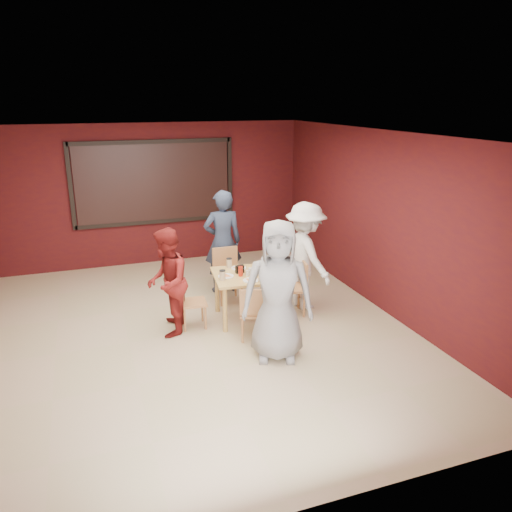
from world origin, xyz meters
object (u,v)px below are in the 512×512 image
object	(u,v)px
chair_front	(254,310)
diner_right	(305,256)
chair_back	(227,271)
diner_back	(223,242)
diner_left	(167,282)
dining_table	(245,280)
diner_front	(278,291)
chair_right	(296,284)
chair_left	(189,300)

from	to	relation	value
chair_front	diner_right	bearing A→B (deg)	36.06
chair_front	chair_back	distance (m)	1.55
diner_back	diner_left	distance (m)	1.79
dining_table	chair_back	bearing A→B (deg)	92.20
diner_right	chair_back	bearing A→B (deg)	45.51
diner_right	diner_front	bearing A→B (deg)	131.75
diner_left	dining_table	bearing A→B (deg)	108.82
diner_back	diner_left	world-z (taller)	diner_back
chair_right	chair_back	bearing A→B (deg)	133.55
chair_right	diner_back	xyz separation A→B (m)	(-0.80, 1.31, 0.41)
chair_back	diner_right	world-z (taller)	diner_right
chair_right	diner_right	bearing A→B (deg)	39.92
chair_left	chair_back	bearing A→B (deg)	45.08
dining_table	chair_right	bearing A→B (deg)	-4.42
diner_back	diner_right	xyz separation A→B (m)	(1.04, -1.11, -0.03)
diner_front	diner_left	bearing A→B (deg)	156.48
diner_right	dining_table	bearing A→B (deg)	85.45
dining_table	diner_back	xyz separation A→B (m)	(0.02, 1.25, 0.25)
chair_front	chair_right	world-z (taller)	chair_right
chair_right	diner_right	distance (m)	0.49
chair_front	chair_left	bearing A→B (deg)	136.87
diner_left	chair_front	bearing A→B (deg)	74.45
diner_front	diner_right	size ratio (longest dim) A/B	1.07
dining_table	diner_front	size ratio (longest dim) A/B	0.55
chair_front	diner_front	distance (m)	0.73
chair_front	chair_left	xyz separation A→B (m)	(-0.76, 0.71, -0.01)
chair_front	diner_left	xyz separation A→B (m)	(-1.07, 0.63, 0.32)
diner_back	dining_table	bearing A→B (deg)	94.10
diner_front	diner_back	distance (m)	2.50
chair_front	chair_right	bearing A→B (deg)	35.01
chair_back	chair_left	xyz separation A→B (m)	(-0.83, -0.83, -0.06)
dining_table	chair_front	xyz separation A→B (m)	(-0.10, -0.71, -0.19)
chair_front	diner_front	bearing A→B (deg)	-76.14
chair_back	diner_left	world-z (taller)	diner_left
chair_right	chair_front	bearing A→B (deg)	-144.99
chair_front	diner_right	distance (m)	1.49
diner_front	chair_left	bearing A→B (deg)	146.21
diner_left	diner_right	distance (m)	2.24
chair_right	diner_back	bearing A→B (deg)	121.53
dining_table	chair_right	distance (m)	0.84
chair_right	diner_front	size ratio (longest dim) A/B	0.47
dining_table	diner_front	bearing A→B (deg)	-88.56
chair_left	chair_right	xyz separation A→B (m)	(1.68, -0.06, 0.05)
chair_right	diner_right	world-z (taller)	diner_right
chair_left	diner_front	bearing A→B (deg)	-54.55
chair_front	diner_back	distance (m)	2.01
dining_table	chair_right	world-z (taller)	dining_table
diner_back	chair_front	bearing A→B (deg)	91.39
chair_back	chair_left	bearing A→B (deg)	-134.92
chair_back	chair_right	bearing A→B (deg)	-46.45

